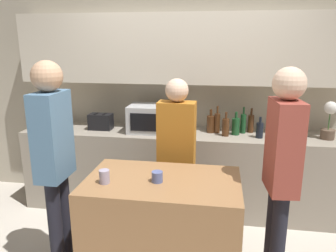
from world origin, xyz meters
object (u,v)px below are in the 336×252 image
Objects in this scene: bottle_3 at (236,126)px; bottle_0 at (211,124)px; person_right at (54,152)px; bottle_2 at (226,127)px; cup_0 at (157,177)px; bottle_1 at (217,123)px; person_center at (177,149)px; person_left at (282,164)px; microwave at (153,118)px; potted_plant at (329,120)px; toaster at (101,122)px; bottle_4 at (243,123)px; bottle_5 at (251,123)px; bottle_6 at (260,130)px; cup_1 at (104,177)px.

bottle_0 is at bearing 169.96° from bottle_3.
person_right is (-1.17, -1.31, 0.05)m from bottle_0.
bottle_2 reaches higher than cup_0.
person_center is (-0.36, -0.69, -0.09)m from bottle_1.
bottle_3 is 1.22m from person_left.
microwave is 1.34m from cup_0.
microwave is 1.85m from potted_plant.
potted_plant reaches higher than toaster.
cup_0 is (-0.34, -1.36, -0.08)m from bottle_0.
bottle_2 is 0.24m from bottle_4.
bottle_5 is at bearing 61.41° from cup_0.
bottle_1 reaches higher than microwave.
bottle_0 is at bearing -110.48° from person_center.
potted_plant is at bearing -34.59° from person_left.
bottle_2 is 0.35m from bottle_6.
toaster is 2.15m from person_left.
bottle_6 is (0.44, -0.13, -0.03)m from bottle_1.
bottle_3 is 1.92m from person_right.
person_left is 0.98× the size of person_right.
bottle_0 is at bearing -170.55° from bottle_5.
potted_plant is at bearing -10.02° from bottle_5.
cup_0 is 0.82× the size of cup_1.
bottle_2 is at bearing -2.14° from toaster.
toaster reaches higher than cup_1.
cup_1 is at bearing 62.14° from person_center.
bottle_4 is 0.18× the size of person_center.
toaster is 1.16m from person_center.
bottle_6 is at bearing -18.57° from bottle_3.
bottle_5 reaches higher than bottle_2.
toaster is 1.26m from bottle_0.
bottle_0 is at bearing 165.83° from bottle_6.
microwave is at bearing -174.55° from bottle_4.
cup_1 is at bearing -144.33° from potted_plant.
bottle_5 is 2.70× the size of cup_1.
bottle_5 is (1.08, 0.14, -0.05)m from microwave.
person_center is (-0.45, -0.58, -0.08)m from bottle_2.
person_left reaches higher than bottle_2.
microwave is 0.74m from person_center.
bottle_0 is 0.45m from bottle_5.
bottle_1 is 1.20× the size of bottle_3.
bottle_2 reaches higher than bottle_6.
bottle_5 is at bearing 169.98° from potted_plant.
bottle_1 is 1.64m from cup_1.
toaster is 2.47m from potted_plant.
person_center reaches higher than cup_0.
person_center is (0.43, 0.75, -0.01)m from cup_1.
cup_1 is 1.29m from person_left.
bottle_2 is at bearing 67.97° from cup_0.
cup_0 is 0.67m from person_center.
bottle_3 is (1.53, 0.01, 0.01)m from toaster.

